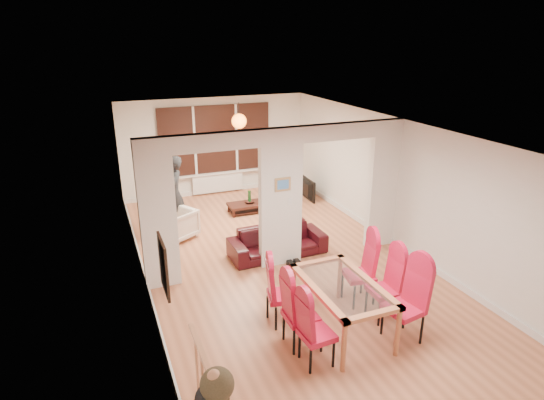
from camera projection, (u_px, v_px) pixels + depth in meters
floor at (280, 262)px, 8.69m from camera, size 5.00×9.00×0.01m
room_walls at (281, 199)px, 8.25m from camera, size 5.00×9.00×2.60m
divider_wall at (281, 199)px, 8.25m from camera, size 5.00×0.18×2.60m
bay_window_blinds at (216, 139)px, 12.06m from camera, size 3.00×0.08×1.80m
radiator at (218, 183)px, 12.43m from camera, size 1.40×0.08×0.50m
pendant_light at (239, 121)px, 10.95m from camera, size 0.36×0.36×0.36m
stair_newel at (204, 381)px, 4.92m from camera, size 0.40×1.20×1.10m
wall_poster at (163, 266)px, 5.19m from camera, size 0.04×0.52×0.67m
pillar_photo at (283, 184)px, 8.06m from camera, size 0.30×0.03×0.25m
dining_table at (341, 307)px, 6.57m from camera, size 0.93×1.65×0.77m
dining_chair_la at (317, 329)px, 5.86m from camera, size 0.44×0.44×1.03m
dining_chair_lb at (301, 311)px, 6.21m from camera, size 0.44×0.44×1.08m
dining_chair_lc at (282, 291)px, 6.72m from camera, size 0.50×0.50×1.05m
dining_chair_ra at (404, 303)px, 6.31m from camera, size 0.54×0.54×1.16m
dining_chair_rb at (384, 286)px, 6.83m from camera, size 0.44×0.44×1.08m
dining_chair_rc at (359, 271)px, 7.23m from camera, size 0.52×0.52×1.12m
sofa at (277, 242)px, 8.93m from camera, size 1.91×0.79×0.55m
armchair at (177, 224)px, 9.64m from camera, size 0.95×0.96×0.65m
person at (175, 194)px, 9.86m from camera, size 0.71×0.57×1.69m
television at (304, 188)px, 12.05m from camera, size 0.97×0.17×0.56m
coffee_table at (249, 208)px, 11.15m from camera, size 1.09×0.65×0.24m
bottle at (249, 196)px, 11.15m from camera, size 0.08×0.08×0.31m
bowl at (250, 202)px, 11.10m from camera, size 0.23×0.23×0.06m
shoes at (295, 264)px, 8.51m from camera, size 0.24×0.26×0.10m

